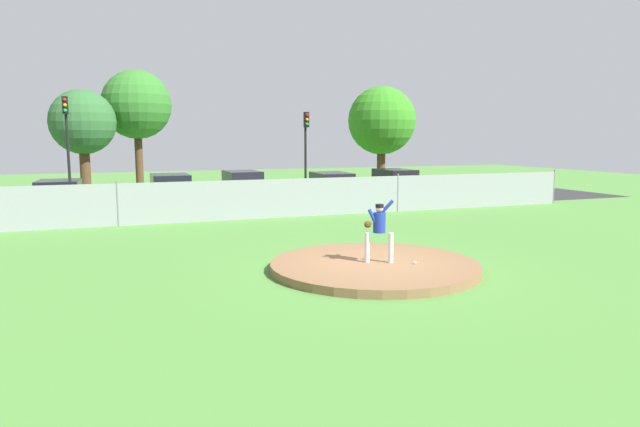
# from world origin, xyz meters

# --- Properties ---
(ground_plane) EXTENTS (80.00, 80.00, 0.00)m
(ground_plane) POSITION_xyz_m (0.00, 6.00, 0.00)
(ground_plane) COLOR #4C8438
(asphalt_strip) EXTENTS (44.00, 7.00, 0.01)m
(asphalt_strip) POSITION_xyz_m (0.00, 14.50, 0.00)
(asphalt_strip) COLOR #2B2B2D
(asphalt_strip) RESTS_ON ground_plane
(pitchers_mound) EXTENTS (5.40, 5.40, 0.21)m
(pitchers_mound) POSITION_xyz_m (0.00, 0.00, 0.11)
(pitchers_mound) COLOR brown
(pitchers_mound) RESTS_ON ground_plane
(pitcher_youth) EXTENTS (0.78, 0.40, 1.63)m
(pitcher_youth) POSITION_xyz_m (0.08, -0.07, 1.15)
(pitcher_youth) COLOR silver
(pitcher_youth) RESTS_ON pitchers_mound
(baseball) EXTENTS (0.07, 0.07, 0.07)m
(baseball) POSITION_xyz_m (0.87, -0.57, 0.25)
(baseball) COLOR white
(baseball) RESTS_ON pitchers_mound
(chainlink_fence) EXTENTS (30.57, 0.07, 1.76)m
(chainlink_fence) POSITION_xyz_m (0.00, 10.00, 0.83)
(chainlink_fence) COLOR gray
(chainlink_fence) RESTS_ON ground_plane
(parked_car_navy) EXTENTS (2.07, 4.20, 1.56)m
(parked_car_navy) POSITION_xyz_m (-8.46, 14.07, 0.75)
(parked_car_navy) COLOR #161E4C
(parked_car_navy) RESTS_ON ground_plane
(parked_car_teal) EXTENTS (1.89, 4.25, 1.70)m
(parked_car_teal) POSITION_xyz_m (-3.69, 14.20, 0.82)
(parked_car_teal) COLOR #146066
(parked_car_teal) RESTS_ON ground_plane
(parked_car_champagne) EXTENTS (2.04, 4.68, 1.59)m
(parked_car_champagne) POSITION_xyz_m (4.53, 14.34, 0.77)
(parked_car_champagne) COLOR tan
(parked_car_champagne) RESTS_ON ground_plane
(parked_car_red) EXTENTS (1.88, 4.63, 1.66)m
(parked_car_red) POSITION_xyz_m (8.56, 14.90, 0.79)
(parked_car_red) COLOR #A81919
(parked_car_red) RESTS_ON ground_plane
(parked_car_silver) EXTENTS (1.92, 4.17, 1.74)m
(parked_car_silver) POSITION_xyz_m (-0.08, 14.93, 0.83)
(parked_car_silver) COLOR #B7BABF
(parked_car_silver) RESTS_ON ground_plane
(traffic_cone_orange) EXTENTS (0.40, 0.40, 0.55)m
(traffic_cone_orange) POSITION_xyz_m (-1.74, 16.97, 0.26)
(traffic_cone_orange) COLOR orange
(traffic_cone_orange) RESTS_ON asphalt_strip
(traffic_light_near) EXTENTS (0.28, 0.46, 5.50)m
(traffic_light_near) POSITION_xyz_m (-8.32, 19.06, 3.72)
(traffic_light_near) COLOR black
(traffic_light_near) RESTS_ON ground_plane
(traffic_light_far) EXTENTS (0.28, 0.46, 4.91)m
(traffic_light_far) POSITION_xyz_m (4.68, 18.83, 3.35)
(traffic_light_far) COLOR black
(traffic_light_far) RESTS_ON ground_plane
(tree_broad_right) EXTENTS (3.64, 3.64, 6.11)m
(tree_broad_right) POSITION_xyz_m (-7.65, 21.80, 4.24)
(tree_broad_right) COLOR #4C331E
(tree_broad_right) RESTS_ON ground_plane
(tree_bushy_near) EXTENTS (4.24, 4.24, 7.56)m
(tree_bushy_near) POSITION_xyz_m (-4.59, 24.10, 5.40)
(tree_bushy_near) COLOR #4C331E
(tree_bushy_near) RESTS_ON ground_plane
(tree_slender_far) EXTENTS (4.54, 4.54, 6.82)m
(tree_slender_far) POSITION_xyz_m (10.90, 21.22, 4.52)
(tree_slender_far) COLOR #4C331E
(tree_slender_far) RESTS_ON ground_plane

